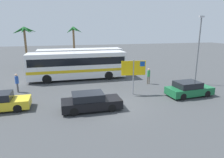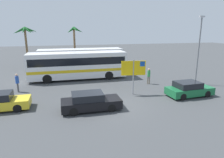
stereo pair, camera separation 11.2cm
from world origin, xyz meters
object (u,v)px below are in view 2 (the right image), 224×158
object	(u,v)px
bus_rear_coach	(81,59)
car_green	(189,89)
car_black	(90,102)
pedestrian_by_bus	(149,75)
ferry_sign	(134,69)
pedestrian_near_sign	(17,81)
bus_front_coach	(78,64)

from	to	relation	value
bus_rear_coach	car_green	size ratio (longest dim) A/B	2.70
car_black	pedestrian_by_bus	xyz separation A→B (m)	(7.17, 5.57, 0.37)
ferry_sign	bus_rear_coach	bearing A→B (deg)	115.24
bus_rear_coach	car_black	distance (m)	13.66
bus_rear_coach	car_green	xyz separation A→B (m)	(8.23, -12.64, -1.15)
ferry_sign	pedestrian_near_sign	distance (m)	10.96
bus_rear_coach	pedestrian_by_bus	distance (m)	10.32
pedestrian_near_sign	car_black	bearing A→B (deg)	-65.00
ferry_sign	pedestrian_by_bus	distance (m)	4.32
bus_front_coach	pedestrian_by_bus	world-z (taller)	bus_front_coach
bus_rear_coach	car_black	bearing A→B (deg)	-93.06
ferry_sign	car_green	distance (m)	5.19
car_black	pedestrian_near_sign	bearing A→B (deg)	135.13
car_green	pedestrian_by_bus	bearing A→B (deg)	107.57
bus_front_coach	car_black	bearing A→B (deg)	-89.77
car_green	pedestrian_near_sign	world-z (taller)	pedestrian_near_sign
car_green	pedestrian_near_sign	xyz separation A→B (m)	(-14.98, 5.01, 0.42)
bus_rear_coach	pedestrian_near_sign	xyz separation A→B (m)	(-6.75, -7.64, -0.73)
car_green	car_black	distance (m)	9.00
bus_front_coach	car_green	size ratio (longest dim) A/B	2.70
car_black	pedestrian_near_sign	distance (m)	8.49
car_black	pedestrian_by_bus	distance (m)	9.09
car_green	bus_front_coach	bearing A→B (deg)	132.25
bus_front_coach	ferry_sign	bearing A→B (deg)	-58.39
bus_rear_coach	car_black	world-z (taller)	bus_rear_coach
car_green	car_black	size ratio (longest dim) A/B	0.95
bus_rear_coach	ferry_sign	xyz separation A→B (m)	(3.61, -11.00, 0.54)
bus_front_coach	bus_rear_coach	world-z (taller)	same
bus_rear_coach	ferry_sign	bearing A→B (deg)	-71.85
bus_front_coach	pedestrian_near_sign	size ratio (longest dim) A/B	6.30
ferry_sign	car_green	size ratio (longest dim) A/B	0.77
car_green	car_black	world-z (taller)	same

